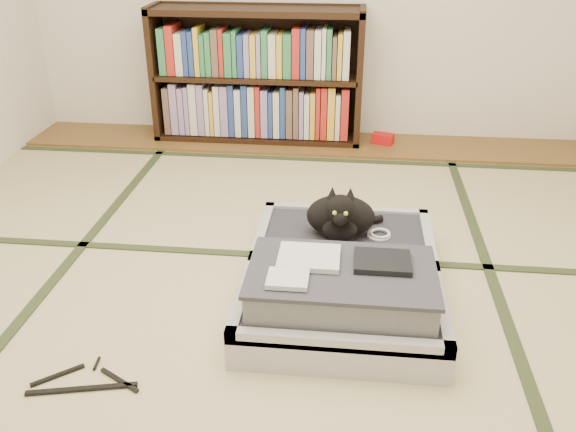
# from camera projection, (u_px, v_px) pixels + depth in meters

# --- Properties ---
(floor) EXTENTS (4.50, 4.50, 0.00)m
(floor) POSITION_uv_depth(u_px,v_px,m) (268.00, 303.00, 2.63)
(floor) COLOR #C9B286
(floor) RESTS_ON ground
(wood_strip) EXTENTS (4.00, 0.50, 0.02)m
(wood_strip) POSITION_uv_depth(u_px,v_px,m) (306.00, 143.00, 4.40)
(wood_strip) COLOR brown
(wood_strip) RESTS_ON ground
(red_item) EXTENTS (0.17, 0.13, 0.07)m
(red_item) POSITION_uv_depth(u_px,v_px,m) (383.00, 139.00, 4.35)
(red_item) COLOR red
(red_item) RESTS_ON wood_strip
(tatami_borders) EXTENTS (4.00, 4.50, 0.01)m
(tatami_borders) POSITION_uv_depth(u_px,v_px,m) (281.00, 246.00, 3.07)
(tatami_borders) COLOR #2D381E
(tatami_borders) RESTS_ON ground
(bookcase) EXTENTS (1.48, 0.34, 0.95)m
(bookcase) POSITION_uv_depth(u_px,v_px,m) (257.00, 79.00, 4.30)
(bookcase) COLOR black
(bookcase) RESTS_ON wood_strip
(suitcase) EXTENTS (0.82, 1.09, 0.32)m
(suitcase) POSITION_uv_depth(u_px,v_px,m) (342.00, 279.00, 2.59)
(suitcase) COLOR #B1B1B6
(suitcase) RESTS_ON floor
(cat) EXTENTS (0.36, 0.37, 0.29)m
(cat) POSITION_uv_depth(u_px,v_px,m) (341.00, 217.00, 2.78)
(cat) COLOR black
(cat) RESTS_ON suitcase
(cable_coil) EXTENTS (0.11, 0.11, 0.03)m
(cable_coil) POSITION_uv_depth(u_px,v_px,m) (379.00, 234.00, 2.83)
(cable_coil) COLOR white
(cable_coil) RESTS_ON suitcase
(hanger) EXTENTS (0.40, 0.22, 0.01)m
(hanger) POSITION_uv_depth(u_px,v_px,m) (85.00, 383.00, 2.18)
(hanger) COLOR black
(hanger) RESTS_ON floor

